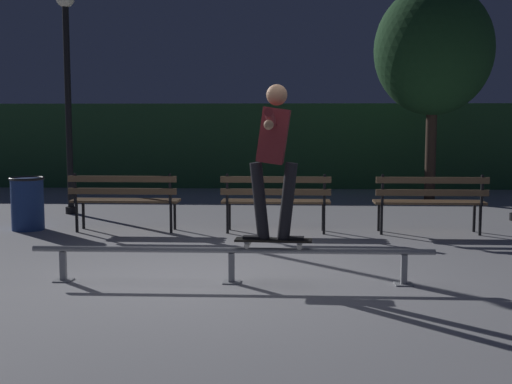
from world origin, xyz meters
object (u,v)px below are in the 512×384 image
park_bench_leftmost (125,196)px  tree_far_right (433,51)px  park_bench_left_center (276,197)px  park_bench_right_center (430,198)px  skateboard (273,241)px  lamp_post_left (67,72)px  trash_can (27,203)px  grind_rail (232,255)px  skateboarder (274,148)px

park_bench_leftmost → tree_far_right: size_ratio=0.37×
park_bench_left_center → park_bench_right_center: bearing=0.0°
park_bench_leftmost → park_bench_left_center: same height
skateboard → tree_far_right: bearing=67.0°
lamp_post_left → trash_can: lamp_post_left is taller
grind_rail → lamp_post_left: (-3.26, 4.95, 2.19)m
park_bench_leftmost → tree_far_right: bearing=38.0°
skateboard → park_bench_left_center: park_bench_left_center is taller
park_bench_left_center → park_bench_right_center: size_ratio=1.00×
grind_rail → lamp_post_left: bearing=123.4°
park_bench_right_center → tree_far_right: tree_far_right is taller
skateboard → park_bench_right_center: park_bench_right_center is taller
skateboarder → park_bench_leftmost: skateboarder is taller
park_bench_leftmost → park_bench_right_center: bearing=0.0°
park_bench_right_center → trash_can: bearing=179.0°
park_bench_leftmost → park_bench_right_center: size_ratio=1.00×
skateboard → trash_can: (-3.78, 3.18, -0.03)m
grind_rail → skateboard: (0.43, -0.00, 0.16)m
tree_far_right → lamp_post_left: size_ratio=1.12×
skateboard → lamp_post_left: size_ratio=0.20×
skateboarder → skateboard: bearing=177.2°
lamp_post_left → skateboarder: bearing=-53.3°
park_bench_left_center → trash_can: size_ratio=2.00×
grind_rail → park_bench_leftmost: (-1.84, 3.07, 0.25)m
skateboarder → park_bench_leftmost: 3.91m
lamp_post_left → park_bench_right_center: bearing=-17.7°
park_bench_right_center → park_bench_leftmost: bearing=180.0°
park_bench_leftmost → skateboard: bearing=-53.5°
park_bench_leftmost → park_bench_left_center: 2.24m
park_bench_right_center → trash_can: park_bench_right_center is taller
lamp_post_left → trash_can: 2.73m
tree_far_right → skateboard: bearing=-113.0°
park_bench_right_center → lamp_post_left: lamp_post_left is taller
park_bench_right_center → grind_rail: bearing=-130.7°
grind_rail → park_bench_left_center: (0.40, 3.07, 0.25)m
tree_far_right → trash_can: size_ratio=5.47×
park_bench_right_center → trash_can: size_ratio=2.00×
park_bench_leftmost → park_bench_right_center: 4.48m
skateboard → skateboarder: skateboarder is taller
grind_rail → park_bench_right_center: 4.06m
grind_rail → skateboard: size_ratio=5.21×
skateboarder → tree_far_right: (3.08, 7.25, 1.67)m
grind_rail → skateboard: 0.45m
skateboarder → trash_can: 5.03m
skateboarder → park_bench_leftmost: size_ratio=0.97×
grind_rail → tree_far_right: tree_far_right is taller
park_bench_leftmost → lamp_post_left: (-1.42, 1.88, 1.94)m
tree_far_right → lamp_post_left: bearing=-161.2°
park_bench_leftmost → tree_far_right: 7.25m
lamp_post_left → park_bench_leftmost: bearing=-53.0°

